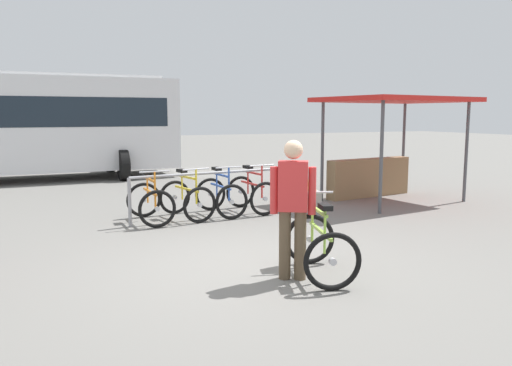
{
  "coord_description": "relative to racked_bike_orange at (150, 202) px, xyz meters",
  "views": [
    {
      "loc": [
        -2.56,
        -5.74,
        1.93
      ],
      "look_at": [
        0.29,
        0.46,
        1.0
      ],
      "focal_mm": 35.4,
      "sensor_mm": 36.0,
      "label": 1
    }
  ],
  "objects": [
    {
      "name": "racked_bike_red",
      "position": [
        2.09,
        0.18,
        0.0
      ],
      "size": [
        0.74,
        1.14,
        0.97
      ],
      "color": "black",
      "rests_on": "ground"
    },
    {
      "name": "bike_rack_rail",
      "position": [
        1.17,
        -0.08,
        0.3
      ],
      "size": [
        3.2,
        0.32,
        0.88
      ],
      "color": "#99999E",
      "rests_on": "ground"
    },
    {
      "name": "racked_bike_orange",
      "position": [
        0.0,
        0.0,
        0.0
      ],
      "size": [
        0.67,
        1.1,
        0.97
      ],
      "color": "black",
      "rests_on": "ground"
    },
    {
      "name": "racked_bike_yellow",
      "position": [
        0.7,
        0.06,
        0.0
      ],
      "size": [
        0.84,
        1.19,
        0.97
      ],
      "color": "black",
      "rests_on": "ground"
    },
    {
      "name": "featured_bicycle",
      "position": [
        1.18,
        -3.78,
        0.12
      ],
      "size": [
        0.94,
        1.25,
        1.09
      ],
      "color": "black",
      "rests_on": "ground"
    },
    {
      "name": "ground_plane",
      "position": [
        0.56,
        -3.16,
        -0.37
      ],
      "size": [
        80.0,
        80.0,
        0.0
      ],
      "primitive_type": "plane",
      "color": "slate"
    },
    {
      "name": "market_stall",
      "position": [
        5.42,
        0.33,
        1.03
      ],
      "size": [
        3.36,
        2.66,
        2.3
      ],
      "color": "#4C4C51",
      "rests_on": "ground"
    },
    {
      "name": "racked_bike_blue",
      "position": [
        1.4,
        0.12,
        -0.0
      ],
      "size": [
        0.72,
        1.14,
        0.97
      ],
      "color": "black",
      "rests_on": "ground"
    },
    {
      "name": "person_with_featured_bike",
      "position": [
        0.8,
        -3.85,
        0.54
      ],
      "size": [
        0.47,
        0.35,
        1.64
      ],
      "color": "brown",
      "rests_on": "ground"
    }
  ]
}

